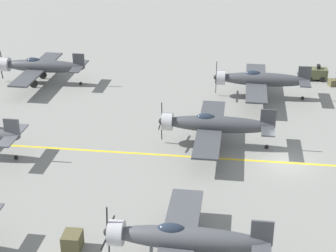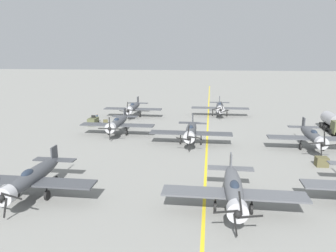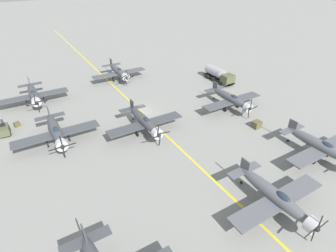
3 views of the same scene
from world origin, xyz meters
name	(u,v)px [view 1 (image 1 of 3)]	position (x,y,z in m)	size (l,w,h in m)	color
ground_plane	(284,163)	(0.00, 0.00, 0.00)	(400.00, 400.00, 0.00)	gray
taxiway_stripe	(284,163)	(0.00, 0.00, 0.00)	(0.30, 160.00, 0.01)	yellow
airplane_mid_center	(214,124)	(2.38, 5.97, 2.01)	(12.00, 9.98, 3.79)	#3F4247
airplane_far_right	(40,66)	(15.78, 26.23, 2.01)	(12.00, 9.98, 3.77)	#404348
airplane_mid_right	(260,80)	(14.56, 1.95, 2.01)	(12.00, 9.98, 3.80)	#42454A
airplane_mid_left	(184,239)	(-14.39, 6.74, 2.01)	(12.00, 9.98, 3.80)	#494B50
tow_tractor	(316,73)	(21.18, -4.54, 0.79)	(1.57, 2.60, 1.79)	#515638
supply_crate_by_tanker	(332,83)	(19.36, -6.21, 0.36)	(0.87, 0.73, 0.73)	brown
supply_crate_mid_lane	(72,241)	(-13.60, 13.82, 0.57)	(1.37, 1.14, 1.14)	brown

